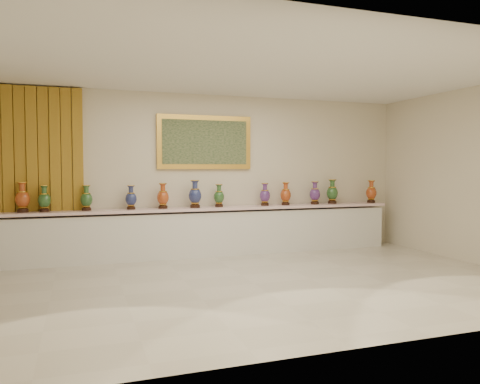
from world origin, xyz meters
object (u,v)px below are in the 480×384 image
at_px(vase_0, 23,199).
at_px(counter, 211,232).
at_px(vase_1, 44,200).
at_px(vase_2, 86,199).

bearing_deg(vase_0, counter, -0.28).
xyz_separation_m(vase_1, vase_2, (0.66, 0.02, -0.00)).
relative_size(vase_1, vase_2, 1.02).
relative_size(counter, vase_1, 16.48).
distance_m(counter, vase_1, 2.92).
bearing_deg(vase_2, counter, -0.40).
distance_m(counter, vase_2, 2.28).
bearing_deg(vase_0, vase_1, -2.84).
relative_size(vase_0, vase_2, 1.15).
height_order(counter, vase_2, vase_2).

